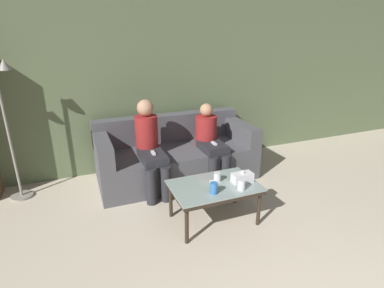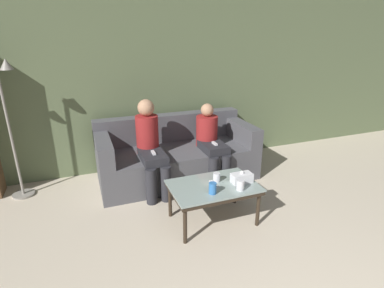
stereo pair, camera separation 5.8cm
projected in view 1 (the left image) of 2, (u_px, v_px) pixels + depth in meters
wall_back at (162, 79)px, 4.31m from camera, size 12.00×0.06×2.60m
couch at (176, 156)px, 4.18m from camera, size 2.12×0.93×0.83m
coffee_table at (214, 189)px, 3.13m from camera, size 0.91×0.59×0.43m
cup_near_left at (214, 188)px, 2.93m from camera, size 0.08×0.08×0.11m
cup_near_right at (241, 185)px, 3.00m from camera, size 0.08×0.08×0.11m
cup_far_center at (217, 177)px, 3.18m from camera, size 0.07×0.07×0.10m
tissue_box at (242, 177)px, 3.16m from camera, size 0.22×0.12×0.13m
game_remote at (214, 184)px, 3.11m from camera, size 0.04×0.15×0.02m
standing_lamp at (7, 117)px, 3.40m from camera, size 0.31×0.26×1.66m
seated_person_left_end at (150, 145)px, 3.72m from camera, size 0.31×0.70×1.16m
seated_person_mid_left at (210, 141)px, 4.03m from camera, size 0.31×0.65×1.04m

